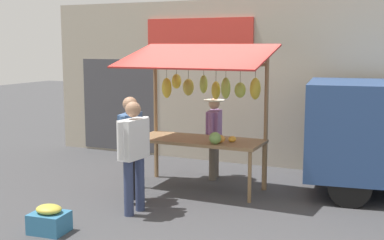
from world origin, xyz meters
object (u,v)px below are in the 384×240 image
(shopper_in_grey_tee, at_px, (134,149))
(produce_crate_near, at_px, (49,220))
(market_stall, at_px, (202,99))
(shopper_with_shopping_bag, at_px, (131,141))
(vendor_with_sunhat, at_px, (214,132))

(shopper_in_grey_tee, bearing_deg, produce_crate_near, 157.89)
(market_stall, distance_m, shopper_in_grey_tee, 1.78)
(shopper_with_shopping_bag, bearing_deg, vendor_with_sunhat, -29.30)
(vendor_with_sunhat, distance_m, shopper_in_grey_tee, 2.35)
(vendor_with_sunhat, relative_size, produce_crate_near, 2.96)
(shopper_in_grey_tee, distance_m, shopper_with_shopping_bag, 0.56)
(market_stall, bearing_deg, shopper_with_shopping_bag, 58.90)
(market_stall, height_order, shopper_in_grey_tee, market_stall)
(shopper_in_grey_tee, distance_m, produce_crate_near, 1.54)
(market_stall, relative_size, shopper_in_grey_tee, 1.50)
(vendor_with_sunhat, distance_m, produce_crate_near, 3.68)
(market_stall, relative_size, produce_crate_near, 4.90)
(shopper_with_shopping_bag, relative_size, produce_crate_near, 3.30)
(shopper_with_shopping_bag, height_order, produce_crate_near, shopper_with_shopping_bag)
(produce_crate_near, bearing_deg, shopper_with_shopping_bag, -100.55)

